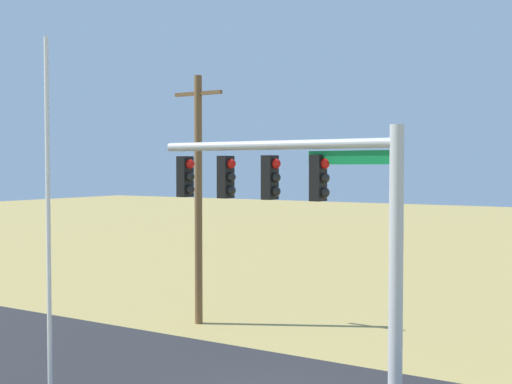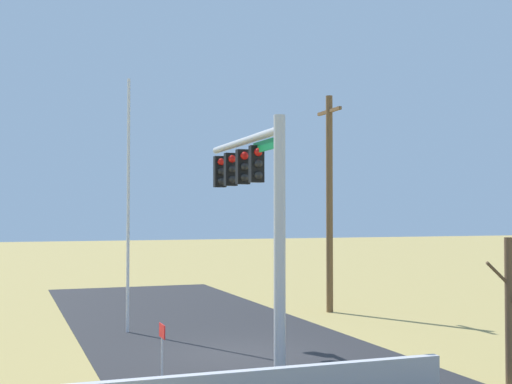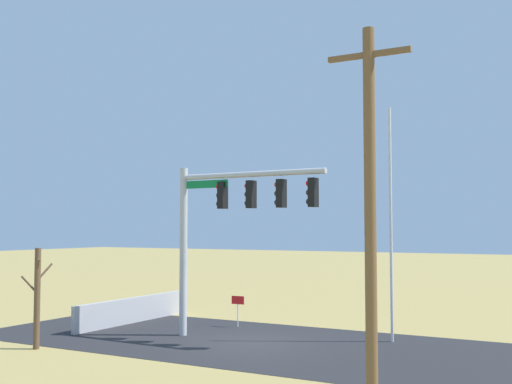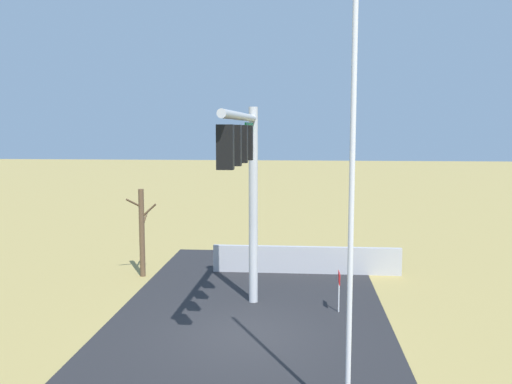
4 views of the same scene
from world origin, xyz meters
TOP-DOWN VIEW (x-y plane):
  - road_surface at (-4.00, 0.00)m, footprint 28.00×8.00m
  - signal_mast at (0.87, 0.07)m, footprint 5.85×0.45m
  - flagpole at (-4.32, -2.36)m, footprint 0.10×0.10m
  - utility_pole at (-6.25, 5.74)m, footprint 1.90×0.26m

SIDE VIEW (x-z plane):
  - road_surface at x=-4.00m, z-range 0.00..0.01m
  - flagpole at x=-4.32m, z-range 0.00..8.14m
  - utility_pole at x=-6.25m, z-range 0.17..8.53m
  - signal_mast at x=0.87m, z-range 1.34..7.47m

